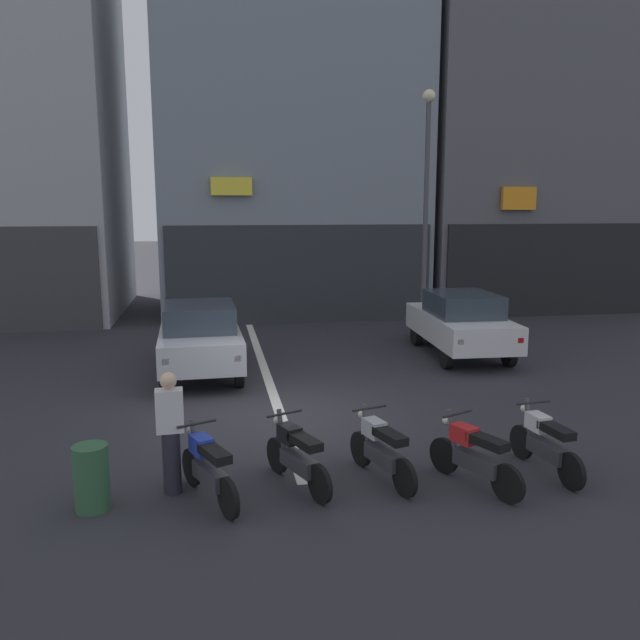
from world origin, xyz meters
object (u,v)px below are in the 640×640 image
trash_bin (92,478)px  motorcycle_blue_row_leftmost (208,467)px  car_black_down_street (299,282)px  motorcycle_silver_row_centre (381,449)px  person_by_motorcycles (170,432)px  street_lamp (426,190)px  motorcycle_black_row_left_mid (297,455)px  car_white_parked_kerbside (461,322)px  motorcycle_red_row_right_mid (474,455)px  car_silver_crossing_near (200,336)px  motorcycle_white_row_rightmost (545,442)px

trash_bin → motorcycle_blue_row_leftmost: bearing=-0.1°
car_black_down_street → motorcycle_silver_row_centre: size_ratio=2.64×
person_by_motorcycles → street_lamp: bearing=54.4°
motorcycle_silver_row_centre → trash_bin: bearing=-176.6°
street_lamp → motorcycle_black_row_left_mid: street_lamp is taller
car_white_parked_kerbside → motorcycle_black_row_left_mid: 8.72m
motorcycle_blue_row_leftmost → car_white_parked_kerbside: bearing=48.4°
car_black_down_street → trash_bin: car_black_down_street is taller
street_lamp → motorcycle_red_row_right_mid: street_lamp is taller
motorcycle_blue_row_leftmost → person_by_motorcycles: 0.70m
car_white_parked_kerbside → car_silver_crossing_near: bearing=-174.0°
street_lamp → person_by_motorcycles: 12.06m
car_black_down_street → trash_bin: bearing=-106.7°
motorcycle_red_row_right_mid → motorcycle_white_row_rightmost: bearing=12.3°
car_black_down_street → motorcycle_silver_row_centre: (-1.10, -16.23, -0.43)m
motorcycle_black_row_left_mid → motorcycle_blue_row_leftmost: bearing=-169.8°
motorcycle_blue_row_leftmost → motorcycle_red_row_right_mid: size_ratio=1.00×
car_silver_crossing_near → person_by_motorcycles: 6.19m
car_black_down_street → person_by_motorcycles: bearing=-103.8°
motorcycle_blue_row_leftmost → street_lamp: bearing=57.3°
motorcycle_blue_row_leftmost → car_black_down_street: bearing=78.0°
street_lamp → motorcycle_white_row_rightmost: bearing=-98.6°
street_lamp → trash_bin: bearing=-128.4°
person_by_motorcycles → trash_bin: (-0.97, -0.32, -0.43)m
car_black_down_street → street_lamp: bearing=-67.7°
motorcycle_silver_row_centre → person_by_motorcycles: size_ratio=0.97×
person_by_motorcycles → trash_bin: size_ratio=1.96×
motorcycle_black_row_left_mid → motorcycle_red_row_right_mid: size_ratio=1.01×
motorcycle_blue_row_leftmost → motorcycle_white_row_rightmost: size_ratio=0.93×
motorcycle_silver_row_centre → trash_bin: 3.85m
motorcycle_red_row_right_mid → trash_bin: 5.04m
trash_bin → motorcycle_black_row_left_mid: bearing=4.6°
trash_bin → motorcycle_silver_row_centre: bearing=3.4°
car_silver_crossing_near → motorcycle_red_row_right_mid: 7.70m
street_lamp → motorcycle_red_row_right_mid: bearing=-105.0°
motorcycle_black_row_left_mid → motorcycle_white_row_rightmost: size_ratio=0.94×
car_black_down_street → street_lamp: size_ratio=0.61×
motorcycle_red_row_right_mid → motorcycle_white_row_rightmost: same height
trash_bin → motorcycle_white_row_rightmost: bearing=0.5°
car_white_parked_kerbside → trash_bin: bearing=-137.5°
motorcycle_red_row_right_mid → person_by_motorcycles: 4.12m
motorcycle_red_row_right_mid → motorcycle_white_row_rightmost: size_ratio=0.93×
car_black_down_street → motorcycle_black_row_left_mid: size_ratio=2.72×
car_black_down_street → trash_bin: 17.19m
car_silver_crossing_near → motorcycle_white_row_rightmost: car_silver_crossing_near is taller
car_silver_crossing_near → car_black_down_street: size_ratio=0.97×
street_lamp → motorcycle_white_row_rightmost: (-1.47, -9.68, -3.78)m
motorcycle_white_row_rightmost → trash_bin: size_ratio=1.96×
car_black_down_street → motorcycle_white_row_rightmost: (1.29, -16.40, -0.43)m
car_black_down_street → motorcycle_red_row_right_mid: 16.67m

